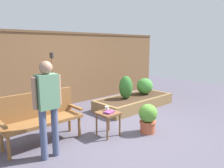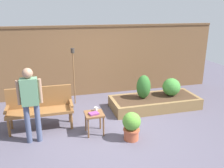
% 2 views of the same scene
% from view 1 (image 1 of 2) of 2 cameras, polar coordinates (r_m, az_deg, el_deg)
% --- Properties ---
extents(ground_plane, '(14.00, 14.00, 0.00)m').
position_cam_1_polar(ground_plane, '(4.59, 2.37, -12.61)').
color(ground_plane, '#514C5B').
extents(fence_back, '(8.40, 0.14, 2.16)m').
position_cam_1_polar(fence_back, '(6.37, -14.34, 3.78)').
color(fence_back, brown).
rests_on(fence_back, ground_plane).
extents(garden_bench, '(1.44, 0.48, 0.94)m').
position_cam_1_polar(garden_bench, '(4.18, -18.57, -7.57)').
color(garden_bench, brown).
rests_on(garden_bench, ground_plane).
extents(side_table, '(0.40, 0.40, 0.48)m').
position_cam_1_polar(side_table, '(4.31, -1.04, -8.54)').
color(side_table, brown).
rests_on(side_table, ground_plane).
extents(cup_on_table, '(0.11, 0.07, 0.09)m').
position_cam_1_polar(cup_on_table, '(4.39, -1.42, -6.45)').
color(cup_on_table, silver).
rests_on(cup_on_table, side_table).
extents(book_on_table, '(0.23, 0.19, 0.04)m').
position_cam_1_polar(book_on_table, '(4.23, -0.75, -7.48)').
color(book_on_table, '#7F3875').
rests_on(book_on_table, side_table).
extents(potted_boxwood, '(0.38, 0.38, 0.60)m').
position_cam_1_polar(potted_boxwood, '(4.52, 9.52, -8.70)').
color(potted_boxwood, '#B75638').
rests_on(potted_boxwood, ground_plane).
extents(raised_planter_bed, '(2.40, 1.00, 0.30)m').
position_cam_1_polar(raised_planter_bed, '(6.31, 5.96, -4.73)').
color(raised_planter_bed, olive).
rests_on(raised_planter_bed, ground_plane).
extents(shrub_near_bench, '(0.38, 0.38, 0.64)m').
position_cam_1_polar(shrub_near_bench, '(5.98, 3.70, -0.90)').
color(shrub_near_bench, brown).
rests_on(shrub_near_bench, raised_planter_bed).
extents(shrub_far_corner, '(0.49, 0.49, 0.49)m').
position_cam_1_polar(shrub_far_corner, '(6.61, 8.70, -0.57)').
color(shrub_far_corner, brown).
rests_on(shrub_far_corner, raised_planter_bed).
extents(tiki_torch, '(0.10, 0.10, 1.60)m').
position_cam_1_polar(tiki_torch, '(5.53, -15.52, 2.92)').
color(tiki_torch, brown).
rests_on(tiki_torch, ground_plane).
extents(person_by_bench, '(0.47, 0.20, 1.56)m').
position_cam_1_polar(person_by_bench, '(3.47, -16.75, -4.46)').
color(person_by_bench, '#475170').
rests_on(person_by_bench, ground_plane).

